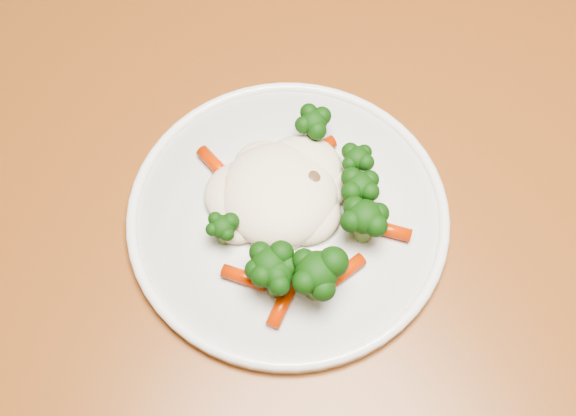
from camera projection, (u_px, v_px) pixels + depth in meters
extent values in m
plane|color=brown|center=(343.00, 376.00, 1.34)|extent=(3.00, 3.00, 0.00)
cube|color=brown|center=(234.00, 190.00, 0.69)|extent=(1.53, 1.30, 0.04)
cylinder|color=white|center=(288.00, 216.00, 0.64)|extent=(0.28, 0.28, 0.01)
ellipsoid|color=#F9E8C7|center=(279.00, 187.00, 0.62)|extent=(0.12, 0.11, 0.05)
ellipsoid|color=black|center=(270.00, 270.00, 0.59)|extent=(0.05, 0.05, 0.04)
ellipsoid|color=black|center=(316.00, 279.00, 0.58)|extent=(0.06, 0.06, 0.05)
ellipsoid|color=black|center=(363.00, 224.00, 0.61)|extent=(0.05, 0.05, 0.04)
ellipsoid|color=black|center=(359.00, 192.00, 0.63)|extent=(0.04, 0.04, 0.04)
ellipsoid|color=black|center=(356.00, 163.00, 0.64)|extent=(0.04, 0.04, 0.03)
ellipsoid|color=black|center=(313.00, 128.00, 0.66)|extent=(0.04, 0.04, 0.04)
ellipsoid|color=black|center=(223.00, 231.00, 0.61)|extent=(0.03, 0.03, 0.03)
ellipsoid|color=black|center=(276.00, 279.00, 0.59)|extent=(0.05, 0.05, 0.04)
cylinder|color=#D93805|center=(218.00, 167.00, 0.65)|extent=(0.02, 0.05, 0.01)
cylinder|color=#D93805|center=(265.00, 165.00, 0.65)|extent=(0.03, 0.04, 0.01)
cylinder|color=#D93805|center=(313.00, 151.00, 0.66)|extent=(0.04, 0.01, 0.01)
cylinder|color=#D93805|center=(245.00, 277.00, 0.60)|extent=(0.03, 0.04, 0.01)
cylinder|color=#D93805|center=(282.00, 305.00, 0.59)|extent=(0.04, 0.03, 0.01)
cylinder|color=#D93805|center=(344.00, 272.00, 0.60)|extent=(0.04, 0.02, 0.01)
cylinder|color=#D93805|center=(389.00, 230.00, 0.62)|extent=(0.03, 0.04, 0.01)
ellipsoid|color=brown|center=(296.00, 184.00, 0.63)|extent=(0.02, 0.02, 0.02)
ellipsoid|color=brown|center=(309.00, 182.00, 0.63)|extent=(0.03, 0.03, 0.02)
ellipsoid|color=brown|center=(268.00, 210.00, 0.62)|extent=(0.02, 0.02, 0.02)
cube|color=tan|center=(250.00, 170.00, 0.64)|extent=(0.02, 0.02, 0.01)
cube|color=tan|center=(270.00, 162.00, 0.64)|extent=(0.02, 0.02, 0.01)
cube|color=tan|center=(234.00, 187.00, 0.63)|extent=(0.02, 0.02, 0.01)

